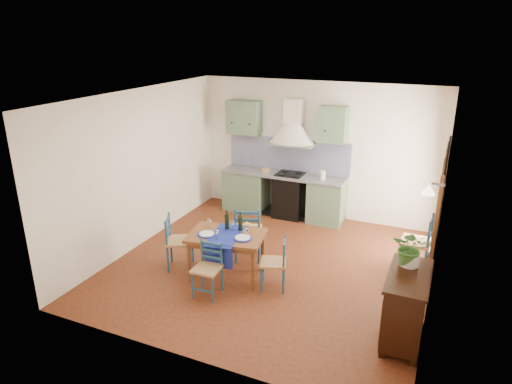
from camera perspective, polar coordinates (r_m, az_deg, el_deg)
floor at (r=7.74m, az=1.75°, el=-9.20°), size 5.00×5.00×0.00m
back_wall at (r=9.48m, az=4.41°, el=3.14°), size 5.00×0.96×2.80m
right_wall at (r=7.00m, az=22.07°, el=-1.90°), size 0.26×5.00×2.80m
left_wall at (r=8.38m, az=-14.20°, el=2.86°), size 0.04×5.00×2.80m
ceiling at (r=6.85m, az=2.00°, el=11.82°), size 5.00×5.00×0.01m
dining_table at (r=7.16m, az=-3.69°, el=-5.93°), size 1.27×0.99×1.05m
chair_near at (r=6.83m, az=-6.04°, el=-9.49°), size 0.40×0.40×0.82m
chair_far at (r=7.76m, az=-1.01°, el=-4.97°), size 0.59×0.59×0.98m
chair_left at (r=7.60m, az=-9.74°, el=-6.09°), size 0.57×0.57×0.91m
chair_right at (r=6.95m, az=2.41°, el=-8.86°), size 0.48×0.48×0.81m
chair_spare at (r=7.83m, az=19.59°, el=-5.97°), size 0.48×0.48×0.97m
sideboard at (r=6.13m, az=18.17°, el=-13.24°), size 0.50×1.05×0.94m
potted_plant at (r=6.03m, az=18.79°, el=-6.63°), size 0.46×0.41×0.48m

